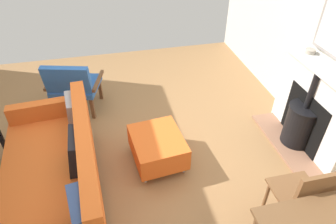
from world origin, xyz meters
name	(u,v)px	position (x,y,z in m)	size (l,w,h in m)	color
ground_plane	(125,157)	(0.00, 0.00, 0.00)	(4.85, 5.60, 0.01)	olive
fireplace	(312,112)	(-2.21, 0.22, 0.47)	(0.55, 1.33, 1.04)	#93664C
mantel_bowl_near	(310,51)	(-2.24, -0.15, 1.07)	(0.12, 0.12, 0.05)	#9E9384
sofa	(58,175)	(0.67, 0.45, 0.36)	(1.02, 1.88, 0.83)	#B2B2B7
ottoman	(158,147)	(-0.37, 0.14, 0.23)	(0.62, 0.71, 0.37)	#B2B2B7
armchair_accent	(73,84)	(0.54, -1.06, 0.46)	(0.80, 0.74, 0.81)	brown
dining_chair_near_fireplace	(304,196)	(-1.40, 1.29, 0.52)	(0.40, 0.40, 0.87)	brown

